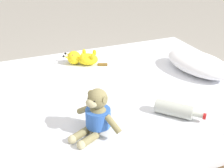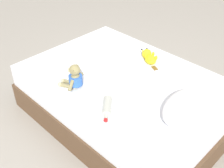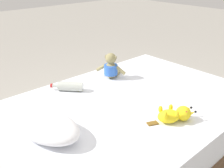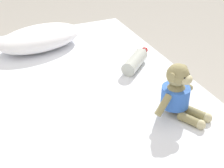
% 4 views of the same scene
% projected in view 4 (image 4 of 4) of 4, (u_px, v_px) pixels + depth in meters
% --- Properties ---
extents(bed, '(1.38, 1.97, 0.51)m').
position_uv_depth(bed, '(70.00, 153.00, 1.61)').
color(bed, brown).
rests_on(bed, ground_plane).
extents(pillow, '(0.56, 0.38, 0.13)m').
position_uv_depth(pillow, '(40.00, 38.00, 1.99)').
color(pillow, white).
rests_on(pillow, bed).
extents(plush_monkey, '(0.27, 0.25, 0.24)m').
position_uv_depth(plush_monkey, '(178.00, 94.00, 1.41)').
color(plush_monkey, '#8E8456').
rests_on(plush_monkey, bed).
extents(glass_bottle, '(0.23, 0.22, 0.08)m').
position_uv_depth(glass_bottle, '(135.00, 62.00, 1.79)').
color(glass_bottle, '#B7BCB2').
rests_on(glass_bottle, bed).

